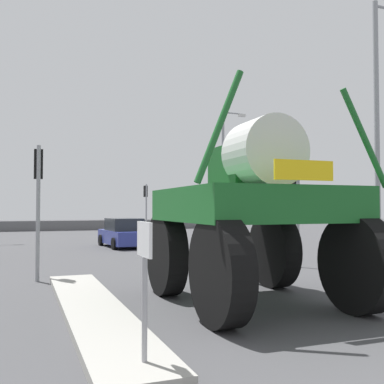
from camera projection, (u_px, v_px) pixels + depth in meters
The scene contains 11 objects.
ground_plane at pixel (133, 254), 20.21m from camera, with size 120.00×120.00×0.00m, color #424244.
median_island at pixel (93, 309), 8.80m from camera, with size 1.15×8.35×0.15m, color #9E9B93.
lane_arrow_sign at pixel (145, 265), 5.63m from camera, with size 0.07×0.60×1.74m.
oversize_sprayer at pixel (253, 214), 9.71m from camera, with size 4.11×5.09×4.47m.
sedan_ahead at pixel (123, 234), 23.62m from camera, with size 2.13×4.22×1.52m.
traffic_signal_near_left at pixel (38, 182), 12.80m from camera, with size 0.24×0.54×3.84m.
traffic_signal_near_right at pixel (295, 197), 15.85m from camera, with size 0.24×0.54×3.36m.
traffic_signal_far_left at pixel (146, 198), 33.35m from camera, with size 0.24×0.55×3.82m.
streetlight_near_right at pixel (380, 120), 15.23m from camera, with size 2.10×0.24×9.13m.
streetlight_far_right at pixel (225, 168), 29.21m from camera, with size 1.70×0.24×8.46m.
roadside_barrier at pixel (77, 225), 41.04m from camera, with size 25.91×0.24×0.90m, color #59595B.
Camera 1 is at (-4.74, -1.92, 2.07)m, focal length 41.96 mm.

